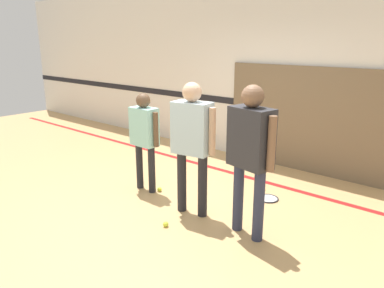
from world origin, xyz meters
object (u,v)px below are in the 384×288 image
person_student_left (144,132)px  racket_spare_on_floor (267,198)px  tennis_ball_near_instructor (166,224)px  person_instructor (192,135)px  tennis_ball_stray_left (160,189)px  person_student_right (251,146)px  tennis_ball_by_spare_racket (263,188)px

person_student_left → racket_spare_on_floor: 1.97m
person_student_left → tennis_ball_near_instructor: size_ratio=21.73×
person_instructor → tennis_ball_near_instructor: size_ratio=25.34×
tennis_ball_stray_left → person_instructor: bearing=-14.8°
racket_spare_on_floor → person_student_left: bearing=60.5°
tennis_ball_near_instructor → tennis_ball_stray_left: 1.08m
person_instructor → tennis_ball_near_instructor: (0.01, -0.49, -1.00)m
racket_spare_on_floor → tennis_ball_near_instructor: bearing=101.7°
person_student_right → tennis_ball_near_instructor: (-0.83, -0.48, -1.02)m
person_student_right → tennis_ball_near_instructor: person_student_right is taller
tennis_ball_near_instructor → tennis_ball_stray_left: size_ratio=1.00×
person_student_left → tennis_ball_near_instructor: 1.47m
person_student_right → tennis_ball_stray_left: (-1.65, 0.22, -1.02)m
person_student_left → tennis_ball_near_instructor: (1.02, -0.62, -0.85)m
tennis_ball_near_instructor → tennis_ball_by_spare_racket: bearing=80.1°
person_student_left → person_student_right: (1.85, -0.14, 0.17)m
tennis_ball_by_spare_racket → racket_spare_on_floor: bearing=-48.0°
person_student_left → tennis_ball_by_spare_racket: bearing=39.9°
person_instructor → tennis_ball_near_instructor: 1.11m
person_student_right → racket_spare_on_floor: person_student_right is taller
person_instructor → tennis_ball_by_spare_racket: person_instructor is taller
person_instructor → tennis_ball_near_instructor: person_instructor is taller
person_student_left → person_instructor: bearing=-7.8°
tennis_ball_stray_left → person_student_left: bearing=-157.8°
tennis_ball_near_instructor → tennis_ball_by_spare_racket: same height
tennis_ball_near_instructor → person_instructor: bearing=90.9°
person_student_left → racket_spare_on_floor: (1.53, 0.89, -0.88)m
person_instructor → tennis_ball_stray_left: bearing=155.5°
person_instructor → tennis_ball_by_spare_racket: size_ratio=25.34×
racket_spare_on_floor → tennis_ball_by_spare_racket: bearing=-17.6°
racket_spare_on_floor → tennis_ball_stray_left: tennis_ball_stray_left is taller
person_student_left → person_student_right: size_ratio=0.84×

